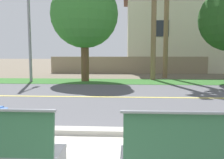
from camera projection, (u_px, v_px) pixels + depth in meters
name	position (u px, v px, depth m)	size (l,w,h in m)	color
ground_plane	(116.00, 91.00, 10.43)	(140.00, 140.00, 0.00)	#665B4C
curb_edge	(105.00, 132.00, 4.81)	(44.00, 0.30, 0.11)	#ADA89E
street_asphalt	(115.00, 97.00, 8.94)	(52.00, 8.00, 0.01)	#515156
road_centre_line	(115.00, 97.00, 8.94)	(48.00, 0.14, 0.01)	#E0CC4C
far_verge_grass	(119.00, 81.00, 14.02)	(48.00, 2.80, 0.02)	#2D6026
bench_right	(196.00, 156.00, 2.74)	(1.73, 0.48, 1.01)	slate
streetlamp	(30.00, 16.00, 13.73)	(0.24, 2.10, 6.59)	gray
shade_tree_far_left	(86.00, 9.00, 13.75)	(3.93, 3.93, 6.49)	brown
garden_wall	(128.00, 65.00, 19.92)	(13.00, 0.36, 1.40)	gray
house_across_street	(181.00, 32.00, 22.48)	(10.94, 6.91, 7.33)	beige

